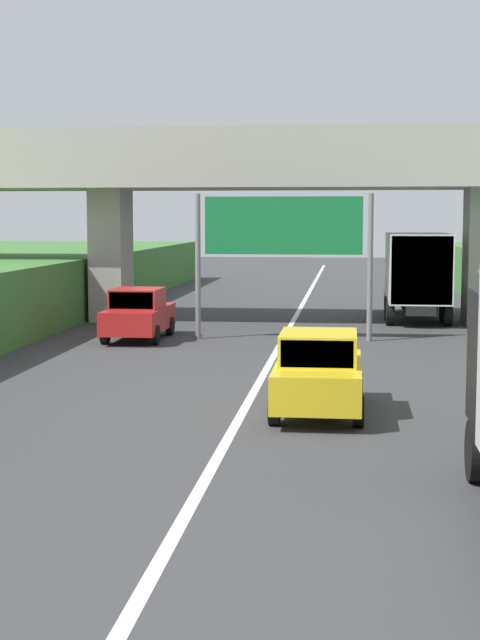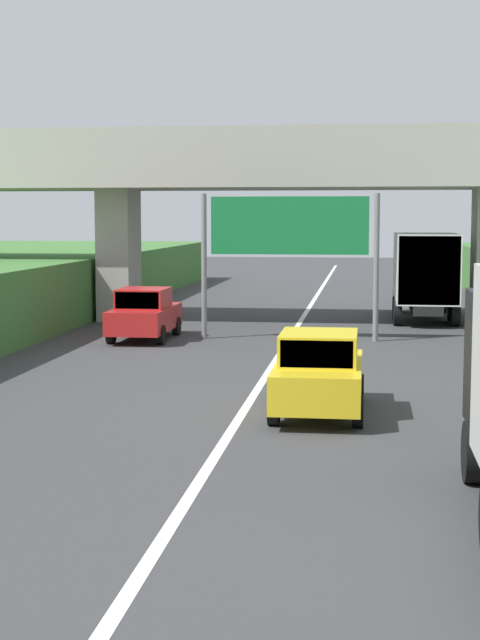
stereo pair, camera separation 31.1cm
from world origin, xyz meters
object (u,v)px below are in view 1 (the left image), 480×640
at_px(truck_silver, 416,271).
at_px(car_yellow, 319,373).
at_px(overhead_highway_sign, 283,234).
at_px(car_red, 138,314).

xyz_separation_m(truck_silver, car_yellow, (-3.21, -19.06, -1.08)).
distance_m(overhead_highway_sign, truck_silver, 8.66).
bearing_deg(truck_silver, car_red, -141.68).
bearing_deg(overhead_highway_sign, car_yellow, -82.50).
distance_m(overhead_highway_sign, car_yellow, 12.42).
relative_size(car_yellow, car_red, 1.00).
relative_size(overhead_highway_sign, truck_silver, 0.81).
height_order(overhead_highway_sign, truck_silver, overhead_highway_sign).
relative_size(overhead_highway_sign, car_red, 1.43).
bearing_deg(car_yellow, overhead_highway_sign, 97.50).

